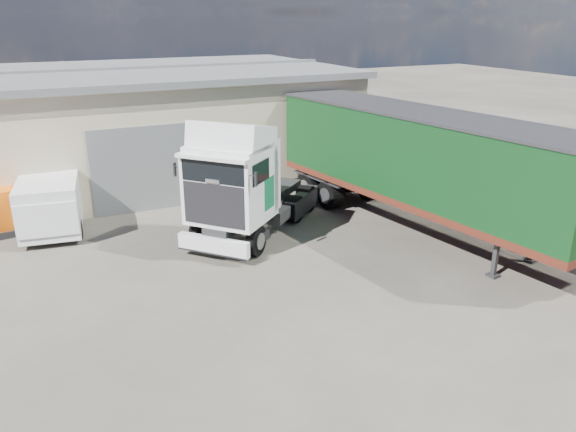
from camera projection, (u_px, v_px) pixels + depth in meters
name	position (u px, v px, depth m)	size (l,w,h in m)	color
ground	(290.00, 305.00, 16.16)	(120.00, 120.00, 0.00)	#2C2923
warehouse	(26.00, 131.00, 26.33)	(30.60, 12.60, 5.42)	#C5B797
brick_boundary_wall	(459.00, 168.00, 25.50)	(0.35, 26.00, 2.50)	maroon
tractor_unit	(242.00, 189.00, 20.26)	(6.72, 6.36, 4.58)	black
box_trailer	(418.00, 159.00, 20.90)	(4.90, 13.96, 4.55)	#2D2D30
panel_van	(52.00, 201.00, 21.62)	(2.79, 5.39, 2.10)	black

